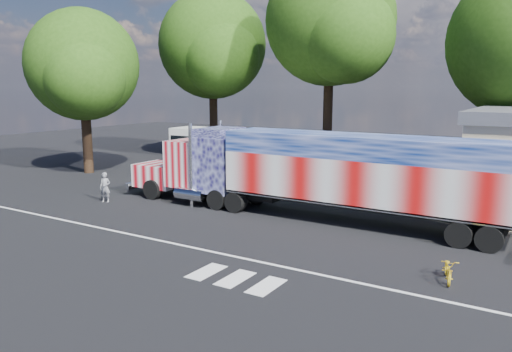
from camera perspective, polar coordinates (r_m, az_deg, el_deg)
The scene contains 9 objects.
ground at distance 22.82m, azimuth -3.98°, elevation -5.84°, with size 100.00×100.00×0.00m, color black.
lane_markings at distance 18.97m, azimuth -6.43°, elevation -9.23°, with size 30.00×2.67×0.01m.
semi_truck at distance 24.07m, azimuth 6.53°, elevation 0.54°, with size 20.81×3.29×4.44m.
coach_bus at distance 35.04m, azimuth -1.60°, elevation 2.66°, with size 11.32×2.63×3.29m.
woman at distance 28.67m, azimuth -16.87°, elevation -1.24°, with size 0.60×0.40×1.66m, color slate.
bicycle at distance 17.75m, azimuth 21.11°, elevation -9.90°, with size 0.54×1.53×0.81m, color gold.
tree_n_mid at distance 37.85m, azimuth 8.65°, elevation 17.06°, with size 9.81×9.34×15.64m.
tree_nw_a at distance 44.05m, azimuth -4.87°, elevation 14.63°, with size 9.61×9.15×14.37m.
tree_w_a at distance 38.41m, azimuth -19.12°, elevation 11.84°, with size 8.33×7.93×11.79m.
Camera 1 is at (12.82, -17.80, 6.29)m, focal length 35.00 mm.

